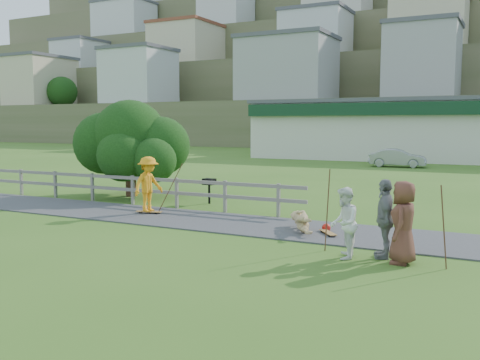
{
  "coord_description": "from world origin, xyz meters",
  "views": [
    {
      "loc": [
        8.78,
        -12.75,
        3.06
      ],
      "look_at": [
        1.24,
        2.0,
        1.3
      ],
      "focal_mm": 40.0,
      "sensor_mm": 36.0,
      "label": 1
    }
  ],
  "objects_px": {
    "spectator_b": "(385,219)",
    "tree": "(130,156)",
    "skater_rider": "(148,187)",
    "spectator_a": "(344,223)",
    "car_silver": "(397,158)",
    "bbq": "(209,191)",
    "spectator_c": "(403,223)",
    "skater_fallen": "(302,221)"
  },
  "relations": [
    {
      "from": "skater_rider",
      "to": "spectator_a",
      "type": "xyz_separation_m",
      "value": [
        7.53,
        -2.79,
        -0.11
      ]
    },
    {
      "from": "spectator_b",
      "to": "car_silver",
      "type": "height_order",
      "value": "spectator_b"
    },
    {
      "from": "spectator_b",
      "to": "car_silver",
      "type": "distance_m",
      "value": 26.74
    },
    {
      "from": "tree",
      "to": "bbq",
      "type": "xyz_separation_m",
      "value": [
        4.03,
        -0.35,
        -1.23
      ]
    },
    {
      "from": "car_silver",
      "to": "bbq",
      "type": "xyz_separation_m",
      "value": [
        -3.07,
        -20.96,
        -0.16
      ]
    },
    {
      "from": "spectator_a",
      "to": "spectator_b",
      "type": "relative_size",
      "value": 0.9
    },
    {
      "from": "skater_rider",
      "to": "car_silver",
      "type": "relative_size",
      "value": 0.48
    },
    {
      "from": "spectator_c",
      "to": "tree",
      "type": "relative_size",
      "value": 0.37
    },
    {
      "from": "skater_fallen",
      "to": "tree",
      "type": "xyz_separation_m",
      "value": [
        -9.11,
        3.86,
        1.38
      ]
    },
    {
      "from": "skater_fallen",
      "to": "spectator_b",
      "type": "bearing_deg",
      "value": -65.34
    },
    {
      "from": "spectator_a",
      "to": "spectator_b",
      "type": "distance_m",
      "value": 0.94
    },
    {
      "from": "spectator_a",
      "to": "spectator_c",
      "type": "distance_m",
      "value": 1.29
    },
    {
      "from": "skater_fallen",
      "to": "spectator_b",
      "type": "height_order",
      "value": "spectator_b"
    },
    {
      "from": "spectator_b",
      "to": "bbq",
      "type": "xyz_separation_m",
      "value": [
        -7.75,
        5.36,
        -0.42
      ]
    },
    {
      "from": "car_silver",
      "to": "tree",
      "type": "height_order",
      "value": "tree"
    },
    {
      "from": "spectator_b",
      "to": "tree",
      "type": "bearing_deg",
      "value": -132.11
    },
    {
      "from": "skater_fallen",
      "to": "spectator_a",
      "type": "bearing_deg",
      "value": -81.89
    },
    {
      "from": "bbq",
      "to": "car_silver",
      "type": "bearing_deg",
      "value": 86.71
    },
    {
      "from": "car_silver",
      "to": "bbq",
      "type": "bearing_deg",
      "value": 166.31
    },
    {
      "from": "skater_fallen",
      "to": "spectator_c",
      "type": "relative_size",
      "value": 0.98
    },
    {
      "from": "skater_fallen",
      "to": "spectator_c",
      "type": "distance_m",
      "value": 3.87
    },
    {
      "from": "skater_rider",
      "to": "tree",
      "type": "bearing_deg",
      "value": 55.18
    },
    {
      "from": "tree",
      "to": "skater_rider",
      "type": "bearing_deg",
      "value": -44.5
    },
    {
      "from": "spectator_b",
      "to": "skater_fallen",
      "type": "bearing_deg",
      "value": -140.88
    },
    {
      "from": "skater_rider",
      "to": "skater_fallen",
      "type": "height_order",
      "value": "skater_rider"
    },
    {
      "from": "tree",
      "to": "bbq",
      "type": "height_order",
      "value": "tree"
    },
    {
      "from": "skater_fallen",
      "to": "skater_rider",
      "type": "bearing_deg",
      "value": 144.49
    },
    {
      "from": "skater_fallen",
      "to": "bbq",
      "type": "distance_m",
      "value": 6.18
    },
    {
      "from": "skater_fallen",
      "to": "car_silver",
      "type": "height_order",
      "value": "car_silver"
    },
    {
      "from": "skater_rider",
      "to": "bbq",
      "type": "xyz_separation_m",
      "value": [
        0.58,
        3.04,
        -0.45
      ]
    },
    {
      "from": "spectator_a",
      "to": "tree",
      "type": "bearing_deg",
      "value": -131.1
    },
    {
      "from": "spectator_c",
      "to": "bbq",
      "type": "height_order",
      "value": "spectator_c"
    },
    {
      "from": "spectator_b",
      "to": "tree",
      "type": "height_order",
      "value": "tree"
    },
    {
      "from": "skater_fallen",
      "to": "car_silver",
      "type": "xyz_separation_m",
      "value": [
        -2.01,
        24.48,
        0.32
      ]
    },
    {
      "from": "spectator_c",
      "to": "car_silver",
      "type": "height_order",
      "value": "spectator_c"
    },
    {
      "from": "skater_rider",
      "to": "spectator_a",
      "type": "bearing_deg",
      "value": -100.68
    },
    {
      "from": "spectator_c",
      "to": "bbq",
      "type": "distance_m",
      "value": 10.0
    },
    {
      "from": "skater_fallen",
      "to": "spectator_a",
      "type": "distance_m",
      "value": 3.02
    },
    {
      "from": "skater_fallen",
      "to": "spectator_a",
      "type": "height_order",
      "value": "spectator_a"
    },
    {
      "from": "spectator_c",
      "to": "spectator_b",
      "type": "bearing_deg",
      "value": -125.9
    },
    {
      "from": "skater_fallen",
      "to": "spectator_b",
      "type": "xyz_separation_m",
      "value": [
        2.67,
        -1.85,
        0.58
      ]
    },
    {
      "from": "bbq",
      "to": "spectator_b",
      "type": "bearing_deg",
      "value": -29.62
    }
  ]
}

